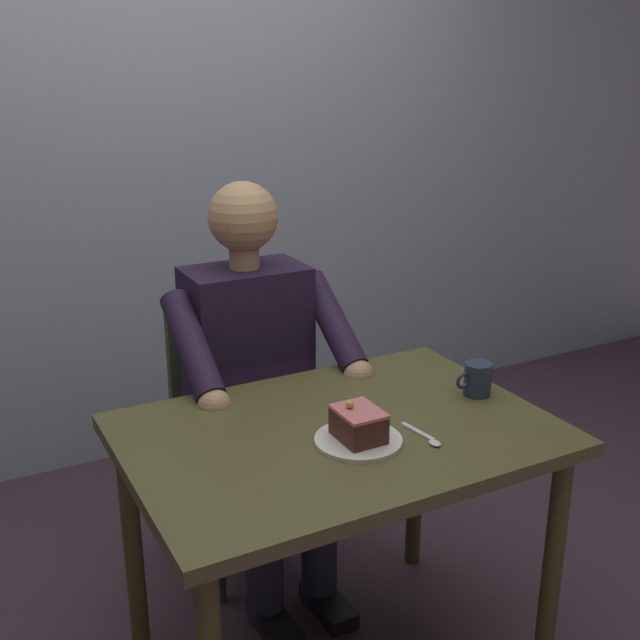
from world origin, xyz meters
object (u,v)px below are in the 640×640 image
dining_table (338,462)px  chair (238,416)px  cake_slice (358,424)px  coffee_cup (478,379)px  seated_person (258,386)px  dessert_spoon (427,438)px

dining_table → chair: size_ratio=1.18×
cake_slice → coffee_cup: size_ratio=1.12×
dining_table → coffee_cup: coffee_cup is taller
dining_table → seated_person: bearing=-90.0°
dining_table → seated_person: size_ratio=0.82×
seated_person → cake_slice: size_ratio=10.32×
coffee_cup → chair: bearing=-57.6°
dining_table → dessert_spoon: 0.24m
seated_person → coffee_cup: bearing=130.3°
dining_table → chair: (0.00, -0.67, -0.16)m
coffee_cup → cake_slice: bearing=11.0°
dining_table → cake_slice: 0.16m
chair → seated_person: seated_person is taller
chair → dessert_spoon: bearing=100.9°
seated_person → dessert_spoon: seated_person is taller
cake_slice → dessert_spoon: bearing=156.9°
coffee_cup → dessert_spoon: size_ratio=0.76×
dining_table → chair: 0.69m
chair → dessert_spoon: 0.87m
cake_slice → coffee_cup: cake_slice is taller
seated_person → cake_slice: 0.60m
dining_table → chair: bearing=-90.0°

